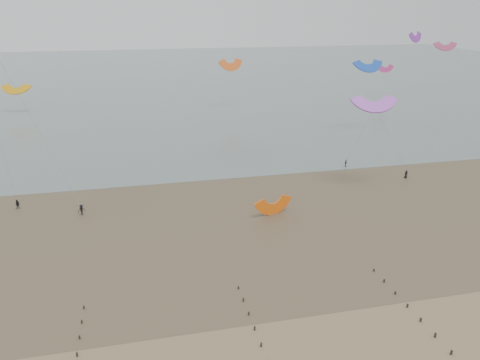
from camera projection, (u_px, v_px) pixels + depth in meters
The scene contains 4 objects.
sea_and_shore at pixel (160, 218), 75.61m from camera, with size 500.00×665.00×0.03m.
kitesurfers at pixel (278, 175), 92.31m from camera, with size 163.42×18.18×1.85m.
grounded_kite at pixel (273, 214), 77.13m from camera, with size 5.81×3.04×4.43m, color #FF6510, non-canonical shape.
kites_airborne at pixel (120, 48), 115.95m from camera, with size 244.72×108.61×40.82m.
Camera 1 is at (-6.57, -35.41, 32.34)m, focal length 35.00 mm.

